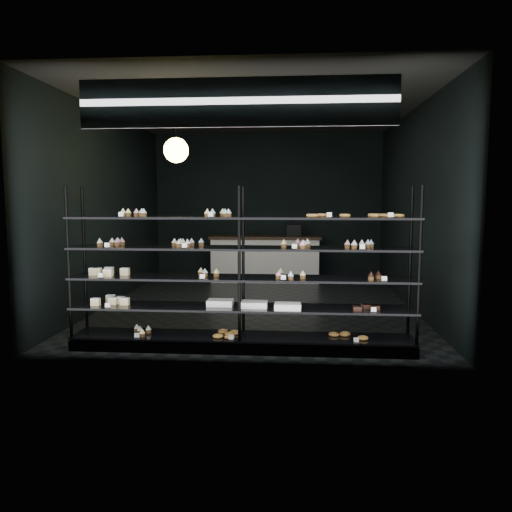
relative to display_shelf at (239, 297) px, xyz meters
name	(u,v)px	position (x,y,z in m)	size (l,w,h in m)	color
room	(258,209)	(0.04, 2.45, 0.97)	(5.01, 6.01, 3.20)	black
display_shelf	(239,297)	(0.00, 0.00, 0.00)	(4.00, 0.50, 1.91)	black
signage	(237,102)	(0.04, -0.48, 2.12)	(3.30, 0.05, 0.50)	#0C0B3A
pendant_lamp	(176,150)	(-1.04, 1.34, 1.82)	(0.35, 0.35, 0.90)	black
service_counter	(266,258)	(0.03, 4.95, -0.13)	(2.37, 0.65, 1.23)	silver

